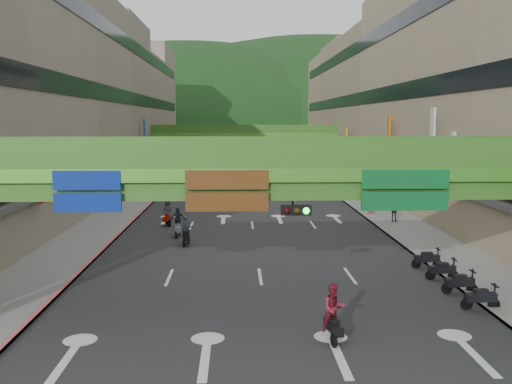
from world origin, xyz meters
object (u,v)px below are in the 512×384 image
object	(u,v)px
pedestrian_red	(372,206)
car_silver	(217,178)
car_yellow	(247,172)
overpass_near	(293,189)
scooter_rider_mid	(334,312)
scooter_rider_near	(186,232)

from	to	relation	value
pedestrian_red	car_silver	bearing A→B (deg)	94.93
car_silver	pedestrian_red	xyz separation A→B (m)	(13.48, -23.91, 0.10)
pedestrian_red	car_yellow	bearing A→B (deg)	82.14
overpass_near	scooter_rider_mid	xyz separation A→B (m)	(1.30, -1.76, -4.13)
overpass_near	scooter_rider_near	distance (m)	15.59
scooter_rider_near	car_silver	xyz separation A→B (m)	(0.73, 34.58, -0.11)
scooter_rider_near	pedestrian_red	distance (m)	17.77
car_yellow	scooter_rider_mid	bearing A→B (deg)	-87.28
overpass_near	scooter_rider_mid	distance (m)	4.68
car_yellow	pedestrian_red	bearing A→B (deg)	-72.56
scooter_rider_mid	pedestrian_red	distance (m)	27.53
car_yellow	car_silver	bearing A→B (deg)	-113.97
scooter_rider_near	car_yellow	world-z (taller)	scooter_rider_near
scooter_rider_mid	car_yellow	world-z (taller)	scooter_rider_mid
scooter_rider_near	car_silver	world-z (taller)	scooter_rider_near
car_silver	scooter_rider_near	bearing A→B (deg)	-99.88
scooter_rider_near	car_yellow	xyz separation A→B (m)	(4.58, 42.92, -0.14)
scooter_rider_near	scooter_rider_mid	distance (m)	17.08
overpass_near	pedestrian_red	world-z (taller)	overpass_near
scooter_rider_mid	car_silver	bearing A→B (deg)	96.58
overpass_near	car_yellow	size ratio (longest dim) A/B	6.92
car_yellow	pedestrian_red	size ratio (longest dim) A/B	2.48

